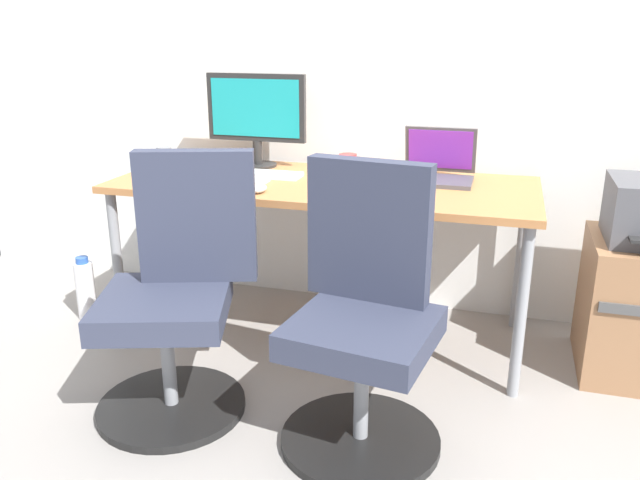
{
  "coord_description": "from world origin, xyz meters",
  "views": [
    {
      "loc": [
        0.75,
        -2.58,
        1.34
      ],
      "look_at": [
        0.0,
        -0.05,
        0.46
      ],
      "focal_mm": 35.82,
      "sensor_mm": 36.0,
      "label": 1
    }
  ],
  "objects_px": {
    "office_chair_left": "(177,299)",
    "water_bottle_on_floor": "(85,289)",
    "office_chair_right": "(364,322)",
    "coffee_mug": "(348,164)",
    "open_laptop": "(437,168)",
    "desktop_monitor": "(256,114)"
  },
  "relations": [
    {
      "from": "office_chair_left",
      "to": "water_bottle_on_floor",
      "type": "height_order",
      "value": "office_chair_left"
    },
    {
      "from": "office_chair_right",
      "to": "open_laptop",
      "type": "distance_m",
      "value": 0.95
    },
    {
      "from": "office_chair_left",
      "to": "water_bottle_on_floor",
      "type": "xyz_separation_m",
      "value": [
        -0.81,
        0.55,
        -0.28
      ]
    },
    {
      "from": "office_chair_left",
      "to": "water_bottle_on_floor",
      "type": "distance_m",
      "value": 1.01
    },
    {
      "from": "office_chair_right",
      "to": "open_laptop",
      "type": "xyz_separation_m",
      "value": [
        0.12,
        0.88,
        0.35
      ]
    },
    {
      "from": "open_laptop",
      "to": "coffee_mug",
      "type": "xyz_separation_m",
      "value": [
        -0.4,
        0.01,
        -0.01
      ]
    },
    {
      "from": "office_chair_right",
      "to": "water_bottle_on_floor",
      "type": "xyz_separation_m",
      "value": [
        -1.49,
        0.54,
        -0.28
      ]
    },
    {
      "from": "water_bottle_on_floor",
      "to": "coffee_mug",
      "type": "bearing_deg",
      "value": 15.84
    },
    {
      "from": "desktop_monitor",
      "to": "office_chair_right",
      "type": "bearing_deg",
      "value": -51.72
    },
    {
      "from": "desktop_monitor",
      "to": "open_laptop",
      "type": "height_order",
      "value": "desktop_monitor"
    },
    {
      "from": "office_chair_right",
      "to": "coffee_mug",
      "type": "relative_size",
      "value": 10.22
    },
    {
      "from": "open_laptop",
      "to": "water_bottle_on_floor",
      "type": "bearing_deg",
      "value": -168.15
    },
    {
      "from": "office_chair_left",
      "to": "desktop_monitor",
      "type": "distance_m",
      "value": 1.09
    },
    {
      "from": "water_bottle_on_floor",
      "to": "open_laptop",
      "type": "relative_size",
      "value": 1.0
    },
    {
      "from": "open_laptop",
      "to": "coffee_mug",
      "type": "height_order",
      "value": "open_laptop"
    },
    {
      "from": "office_chair_left",
      "to": "coffee_mug",
      "type": "bearing_deg",
      "value": 65.67
    },
    {
      "from": "water_bottle_on_floor",
      "to": "open_laptop",
      "type": "bearing_deg",
      "value": 11.85
    },
    {
      "from": "desktop_monitor",
      "to": "office_chair_left",
      "type": "bearing_deg",
      "value": -86.68
    },
    {
      "from": "open_laptop",
      "to": "coffee_mug",
      "type": "relative_size",
      "value": 3.37
    },
    {
      "from": "desktop_monitor",
      "to": "open_laptop",
      "type": "relative_size",
      "value": 1.55
    },
    {
      "from": "coffee_mug",
      "to": "office_chair_left",
      "type": "bearing_deg",
      "value": -114.33
    },
    {
      "from": "desktop_monitor",
      "to": "coffee_mug",
      "type": "xyz_separation_m",
      "value": [
        0.46,
        -0.05,
        -0.2
      ]
    }
  ]
}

